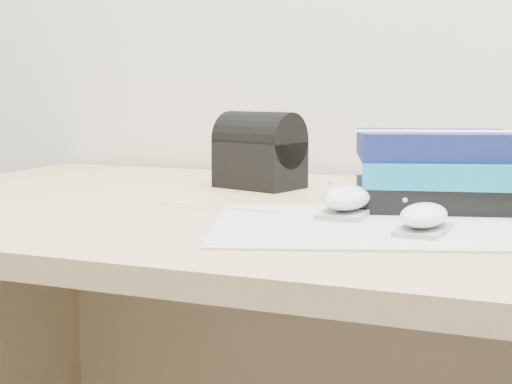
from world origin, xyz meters
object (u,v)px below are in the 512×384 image
at_px(desk, 376,356).
at_px(mouse_front, 424,218).
at_px(book_stack, 438,170).
at_px(mouse_rear, 346,200).
at_px(pouch, 260,151).

xyz_separation_m(desk, mouse_front, (0.09, -0.21, 0.25)).
bearing_deg(book_stack, mouse_rear, -130.13).
xyz_separation_m(desk, book_stack, (0.08, -0.01, 0.29)).
height_order(desk, book_stack, book_stack).
bearing_deg(desk, mouse_front, -65.90).
bearing_deg(desk, book_stack, -5.98).
bearing_deg(mouse_rear, book_stack, 49.87).
height_order(mouse_rear, pouch, pouch).
distance_m(book_stack, pouch, 0.34).
bearing_deg(mouse_front, desk, 114.10).
distance_m(mouse_rear, pouch, 0.32).
height_order(mouse_front, pouch, pouch).
relative_size(desk, book_stack, 6.10).
relative_size(mouse_rear, book_stack, 0.41).
bearing_deg(mouse_front, book_stack, 93.00).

